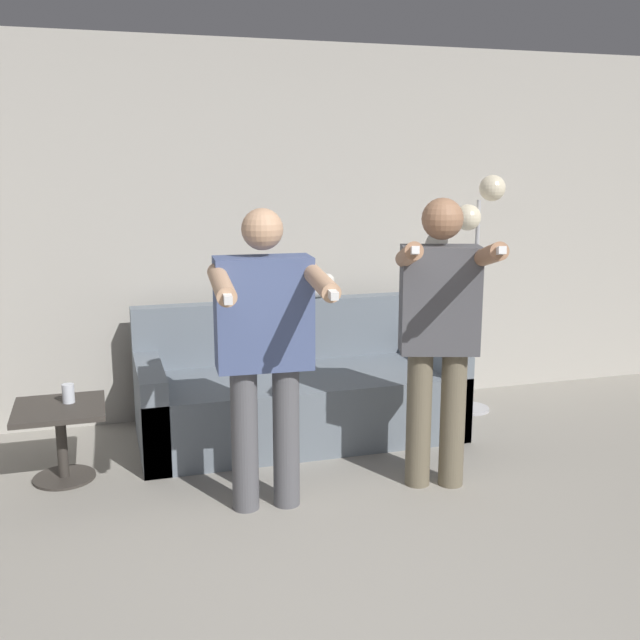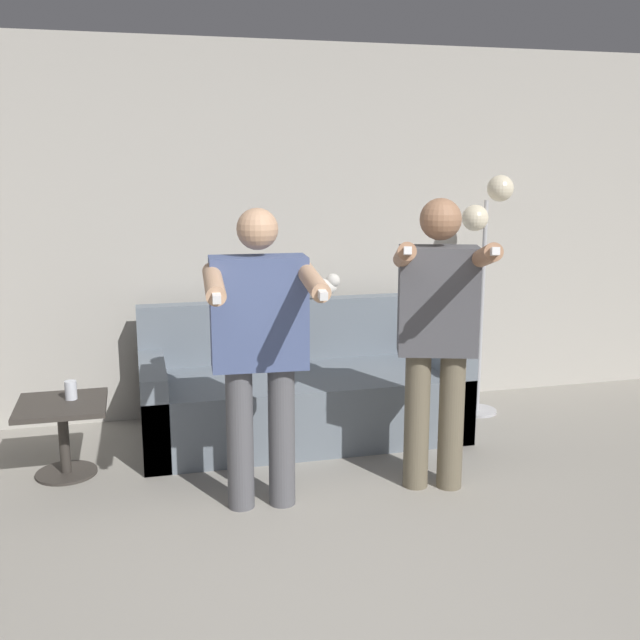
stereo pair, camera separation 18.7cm
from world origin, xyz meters
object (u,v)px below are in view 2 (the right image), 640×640
at_px(couch, 301,394).
at_px(cup, 71,390).
at_px(person_right, 437,325).
at_px(cat, 314,288).
at_px(floor_lamp, 486,236).
at_px(side_table, 63,422).
at_px(person_left, 260,339).

xyz_separation_m(couch, cup, (-1.43, -0.27, 0.22)).
relative_size(person_right, cat, 3.34).
relative_size(floor_lamp, cup, 15.55).
bearing_deg(cat, couch, -117.14).
height_order(cat, cup, cat).
height_order(couch, cat, cat).
bearing_deg(side_table, person_right, -19.04).
bearing_deg(person_left, floor_lamp, 35.92).
bearing_deg(cat, side_table, -158.11).
bearing_deg(cat, cup, -159.21).
xyz_separation_m(cat, cup, (-1.60, -0.61, -0.44)).
xyz_separation_m(person_left, side_table, (-1.04, 0.69, -0.59)).
distance_m(cat, side_table, 1.89).
bearing_deg(side_table, cat, 21.89).
height_order(couch, person_left, person_left).
distance_m(person_left, cup, 1.31).
height_order(person_right, cat, person_right).
bearing_deg(person_right, cat, 122.03).
bearing_deg(person_right, floor_lamp, 71.19).
bearing_deg(person_right, cup, 176.47).
distance_m(couch, floor_lamp, 1.69).
bearing_deg(floor_lamp, person_right, -126.23).
bearing_deg(floor_lamp, couch, -175.52).
bearing_deg(couch, cat, 62.86).
bearing_deg(cup, couch, 10.69).
height_order(person_left, side_table, person_left).
xyz_separation_m(floor_lamp, cup, (-2.78, -0.38, -0.79)).
distance_m(cat, cup, 1.77).
xyz_separation_m(couch, person_right, (0.53, -1.02, 0.66)).
xyz_separation_m(couch, cat, (0.17, 0.34, 0.66)).
xyz_separation_m(couch, side_table, (-1.48, -0.33, 0.04)).
xyz_separation_m(person_left, cup, (-0.99, 0.75, -0.42)).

